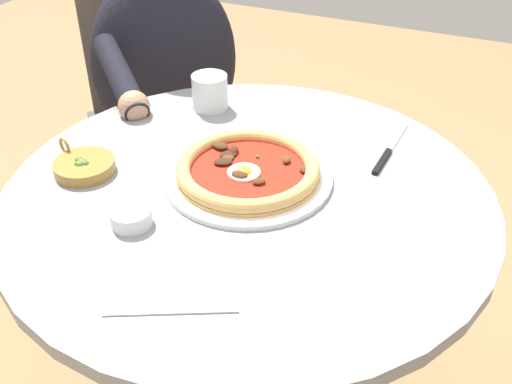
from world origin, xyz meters
TOP-DOWN VIEW (x-y plane):
  - dining_table at (0.00, 0.00)m, footprint 0.89×0.89m
  - pizza_on_plate at (0.01, -0.03)m, footprint 0.31×0.31m
  - water_glass at (0.21, -0.26)m, footprint 0.08×0.08m
  - steak_knife at (-0.20, -0.21)m, footprint 0.02×0.22m
  - ramekin_capers at (0.13, 0.17)m, footprint 0.07×0.07m
  - olive_pan at (0.30, 0.07)m, footprint 0.14×0.11m
  - fork_utensil at (-0.03, 0.32)m, footprint 0.17×0.09m
  - diner_person at (0.46, -0.47)m, footprint 0.44×0.58m
  - cafe_chair_diner at (0.57, -0.58)m, footprint 0.60×0.60m

SIDE VIEW (x-z plane):
  - diner_person at x=0.46m, z-range -0.06..1.06m
  - cafe_chair_diner at x=0.57m, z-range 0.09..0.99m
  - dining_table at x=0.00m, z-range 0.21..0.93m
  - fork_utensil at x=-0.03m, z-range 0.72..0.73m
  - steak_knife at x=-0.20m, z-range 0.72..0.73m
  - olive_pan at x=0.30m, z-range 0.71..0.76m
  - ramekin_capers at x=0.13m, z-range 0.72..0.75m
  - pizza_on_plate at x=0.01m, z-range 0.72..0.76m
  - water_glass at x=0.21m, z-range 0.72..0.80m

